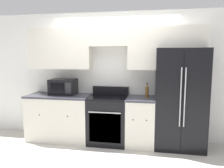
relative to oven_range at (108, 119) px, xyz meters
name	(u,v)px	position (x,y,z in m)	size (l,w,h in m)	color
ground_plane	(109,149)	(0.08, -0.31, -0.47)	(12.00, 12.00, 0.00)	beige
wall_back	(115,65)	(0.09, 0.27, 1.06)	(8.00, 0.39, 2.60)	white
lower_cabinets_left	(60,117)	(-1.01, 0.00, 0.00)	(1.30, 0.64, 0.93)	silver
lower_cabinets_right	(140,121)	(0.64, 0.00, 0.00)	(0.55, 0.64, 0.93)	silver
oven_range	(108,119)	(0.00, 0.00, 0.00)	(0.75, 0.65, 1.09)	black
refrigerator	(180,99)	(1.36, 0.04, 0.46)	(0.91, 0.72, 1.86)	black
microwave	(63,87)	(-0.96, 0.09, 0.62)	(0.52, 0.38, 0.31)	black
bottle	(147,92)	(0.75, 0.06, 0.57)	(0.06, 0.06, 0.28)	brown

